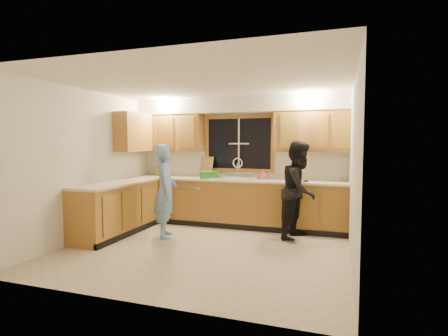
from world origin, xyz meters
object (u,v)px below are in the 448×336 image
(stove, at_px, (96,215))
(soap_bottle, at_px, (263,174))
(dishwasher, at_px, (194,203))
(man, at_px, (165,191))
(knife_block, at_px, (157,171))
(bowl, at_px, (292,179))
(dish_crate, at_px, (209,175))
(sink, at_px, (235,182))
(woman, at_px, (300,190))

(stove, xyz_separation_m, soap_bottle, (2.33, 1.96, 0.56))
(dishwasher, bearing_deg, man, -91.84)
(dishwasher, relative_size, man, 0.52)
(knife_block, xyz_separation_m, soap_bottle, (2.30, -0.01, -0.01))
(knife_block, relative_size, bowl, 1.02)
(dish_crate, bearing_deg, man, -110.72)
(stove, distance_m, man, 1.18)
(dishwasher, distance_m, bowl, 2.03)
(knife_block, height_order, bowl, knife_block)
(sink, relative_size, knife_block, 4.21)
(sink, bearing_deg, dishwasher, -179.01)
(sink, relative_size, man, 0.54)
(woman, height_order, bowl, woman)
(man, distance_m, woman, 2.28)
(woman, bearing_deg, stove, 129.59)
(bowl, bearing_deg, stove, -148.03)
(stove, distance_m, dish_crate, 2.22)
(bowl, bearing_deg, dish_crate, -176.28)
(woman, xyz_separation_m, soap_bottle, (-0.77, 0.66, 0.19))
(woman, bearing_deg, soap_bottle, 66.38)
(sink, relative_size, soap_bottle, 4.69)
(soap_bottle, bearing_deg, dish_crate, -166.35)
(knife_block, distance_m, soap_bottle, 2.30)
(dishwasher, distance_m, man, 1.22)
(stove, xyz_separation_m, dish_crate, (1.31, 1.71, 0.54))
(dishwasher, xyz_separation_m, bowl, (1.96, 0.01, 0.53))
(sink, distance_m, dishwasher, 0.96)
(sink, height_order, woman, woman)
(man, height_order, woman, woman)
(soap_bottle, bearing_deg, man, -137.39)
(man, xyz_separation_m, knife_block, (-0.88, 1.31, 0.23))
(dishwasher, bearing_deg, dish_crate, -15.20)
(woman, height_order, knife_block, woman)
(stove, relative_size, man, 0.57)
(knife_block, xyz_separation_m, bowl, (2.88, -0.15, -0.08))
(sink, distance_m, stove, 2.60)
(sink, relative_size, stove, 0.96)
(woman, bearing_deg, man, 123.28)
(stove, height_order, knife_block, knife_block)
(woman, xyz_separation_m, bowl, (-0.19, 0.51, 0.12))
(man, distance_m, soap_bottle, 1.94)
(man, bearing_deg, woman, -97.62)
(woman, bearing_deg, sink, 84.90)
(sink, xyz_separation_m, stove, (-1.80, -1.82, -0.41))
(woman, bearing_deg, dish_crate, 93.90)
(stove, bearing_deg, dish_crate, 52.52)
(soap_bottle, relative_size, bowl, 0.92)
(dishwasher, height_order, stove, stove)
(woman, xyz_separation_m, dish_crate, (-1.79, 0.41, 0.17))
(stove, height_order, dish_crate, dish_crate)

